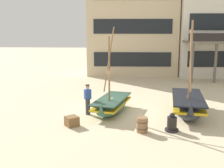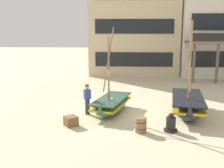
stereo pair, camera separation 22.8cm
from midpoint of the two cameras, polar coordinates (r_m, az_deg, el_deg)
ground_plane at (r=16.06m, az=0.22°, el=-5.59°), size 120.00×120.00×0.00m
fishing_boat_near_left at (r=15.60m, az=0.29°, el=-4.26°), size 2.30×3.94×4.81m
fishing_boat_centre_large at (r=15.79m, az=15.73°, el=-4.13°), size 2.33×4.65×5.11m
fisherman_by_hull at (r=15.28m, az=-4.70°, el=-3.25°), size 0.42×0.37×1.68m
capstan_winch at (r=13.15m, az=12.56°, el=-8.13°), size 0.64×0.64×0.88m
wooden_barrel at (r=12.80m, az=6.49°, el=-8.40°), size 0.56×0.56×0.70m
cargo_crate at (r=13.71m, az=-8.02°, el=-7.59°), size 0.81×0.81×0.48m
harbor_building_main at (r=29.94m, az=4.74°, el=11.73°), size 9.50×5.22×9.95m
harbor_building_annex at (r=30.59m, az=20.74°, el=11.74°), size 7.37×7.91×10.72m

